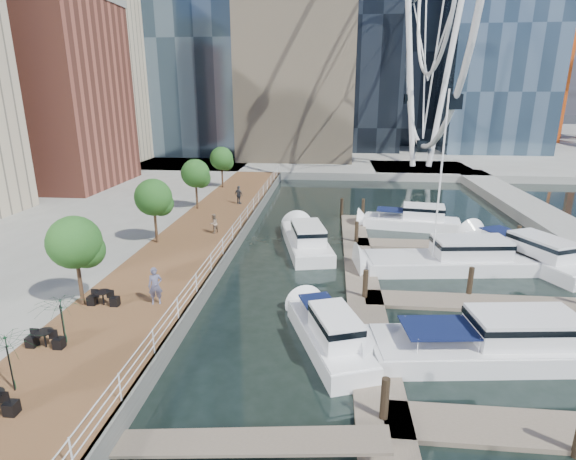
{
  "coord_description": "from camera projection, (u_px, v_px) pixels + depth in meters",
  "views": [
    {
      "loc": [
        0.92,
        -15.55,
        11.16
      ],
      "look_at": [
        -1.69,
        11.33,
        3.0
      ],
      "focal_mm": 28.0,
      "sensor_mm": 36.0,
      "label": 1
    }
  ],
  "objects": [
    {
      "name": "pedestrian_near",
      "position": [
        155.0,
        286.0,
        22.51
      ],
      "size": [
        0.81,
        0.66,
        1.93
      ],
      "primitive_type": "imported",
      "rotation": [
        0.0,
        0.0,
        0.32
      ],
      "color": "#50506B",
      "rests_on": "boardwalk"
    },
    {
      "name": "boardwalk",
      "position": [
        194.0,
        245.0,
        33.11
      ],
      "size": [
        6.0,
        60.0,
        1.0
      ],
      "primitive_type": "cube",
      "color": "brown",
      "rests_on": "ground"
    },
    {
      "name": "land_far",
      "position": [
        329.0,
        138.0,
        115.17
      ],
      "size": [
        200.0,
        114.0,
        1.0
      ],
      "primitive_type": "cube",
      "color": "gray",
      "rests_on": "ground"
    },
    {
      "name": "seawall",
      "position": [
        234.0,
        247.0,
        32.83
      ],
      "size": [
        0.25,
        60.0,
        1.0
      ],
      "primitive_type": "cube",
      "color": "#595954",
      "rests_on": "ground"
    },
    {
      "name": "street_trees",
      "position": [
        153.0,
        197.0,
        31.28
      ],
      "size": [
        2.6,
        42.6,
        4.6
      ],
      "color": "#3F2B1C",
      "rests_on": "ground"
    },
    {
      "name": "pedestrian_mid",
      "position": [
        214.0,
        223.0,
        34.18
      ],
      "size": [
        0.87,
        0.92,
        1.51
      ],
      "primitive_type": "imported",
      "rotation": [
        0.0,
        0.0,
        -2.12
      ],
      "color": "gray",
      "rests_on": "boardwalk"
    },
    {
      "name": "breakwater",
      "position": [
        574.0,
        236.0,
        35.19
      ],
      "size": [
        4.0,
        60.0,
        1.0
      ],
      "primitive_type": "cube",
      "color": "gray",
      "rests_on": "ground"
    },
    {
      "name": "yacht_foreground",
      "position": [
        490.0,
        359.0,
        19.79
      ],
      "size": [
        12.01,
        4.5,
        2.15
      ],
      "primitive_type": null,
      "rotation": [
        0.0,
        0.0,
        1.69
      ],
      "color": "silver",
      "rests_on": "ground"
    },
    {
      "name": "moored_yachts",
      "position": [
        440.0,
        276.0,
        28.82
      ],
      "size": [
        21.31,
        35.63,
        11.5
      ],
      "color": "silver",
      "rests_on": "ground"
    },
    {
      "name": "cafe_tables",
      "position": [
        22.0,
        368.0,
        16.79
      ],
      "size": [
        2.5,
        13.7,
        0.74
      ],
      "color": "black",
      "rests_on": "ground"
    },
    {
      "name": "railing",
      "position": [
        232.0,
        233.0,
        32.54
      ],
      "size": [
        0.1,
        60.0,
        1.05
      ],
      "primitive_type": null,
      "color": "white",
      "rests_on": "boardwalk"
    },
    {
      "name": "ground",
      "position": [
        303.0,
        383.0,
        18.13
      ],
      "size": [
        520.0,
        520.0,
        0.0
      ],
      "primitive_type": "plane",
      "color": "black",
      "rests_on": "ground"
    },
    {
      "name": "floating_docks",
      "position": [
        447.0,
        281.0,
        26.76
      ],
      "size": [
        16.0,
        34.0,
        2.6
      ],
      "color": "#6D6051",
      "rests_on": "ground"
    },
    {
      "name": "pier",
      "position": [
        420.0,
        170.0,
        66.23
      ],
      "size": [
        14.0,
        12.0,
        1.0
      ],
      "primitive_type": "cube",
      "color": "gray",
      "rests_on": "ground"
    },
    {
      "name": "pedestrian_far",
      "position": [
        239.0,
        195.0,
        43.34
      ],
      "size": [
        1.09,
        0.93,
        1.76
      ],
      "primitive_type": "imported",
      "rotation": [
        0.0,
        0.0,
        2.55
      ],
      "color": "#2F333B",
      "rests_on": "boardwalk"
    }
  ]
}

